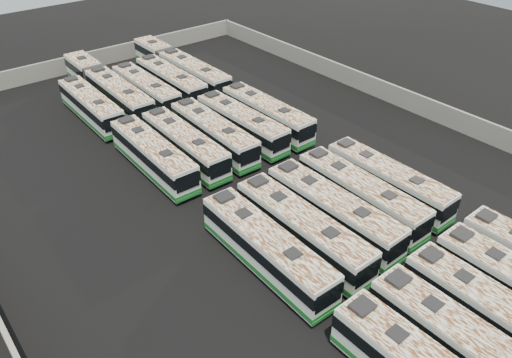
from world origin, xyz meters
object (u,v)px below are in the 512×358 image
Objects in this scene: bus_midfront_left at (302,230)px; bus_midback_far_left at (153,155)px; bus_midback_left at (185,145)px; bus_back_right at (171,82)px; bus_midfront_far_left at (267,249)px; bus_midback_far_right at (267,114)px; bus_back_far_right at (180,67)px; bus_midback_right at (242,124)px; bus_back_left at (107,87)px; bus_front_left at (469,351)px; bus_midfront_far_right at (388,181)px; bus_front_center at (498,319)px; bus_midfront_right at (361,195)px; bus_back_center at (146,90)px; bus_back_far_left at (91,106)px; bus_midback_center at (214,134)px; bus_midfront_center at (333,211)px.

bus_midback_far_left is at bearing 101.33° from bus_midfront_left.
bus_back_right is at bearing 64.83° from bus_midback_left.
bus_midfront_far_left is 20.49m from bus_midback_far_right.
bus_back_far_right is at bearing 52.97° from bus_midback_far_left.
bus_midback_left is 1.00× the size of bus_midback_right.
bus_front_left is at bearing -89.28° from bus_back_left.
bus_back_left reaches higher than bus_midfront_far_left.
bus_midback_far_left is at bearing -128.20° from bus_back_far_right.
bus_back_left is at bearing 153.31° from bus_back_right.
bus_midback_right is (-3.22, 15.62, 0.02)m from bus_midfront_far_right.
bus_back_left is at bearing 94.29° from bus_front_center.
bus_midfront_right is (9.89, 0.18, -0.03)m from bus_midfront_far_left.
bus_midfront_left is (3.29, -0.08, 0.01)m from bus_midfront_far_left.
bus_midfront_right reaches higher than bus_front_center.
bus_midfront_right is at bearing -83.14° from bus_back_center.
bus_midback_right is at bearing 0.53° from bus_midback_left.
bus_midfront_left is 1.02× the size of bus_midback_far_left.
bus_midfront_far_left is (-6.68, 13.16, 0.03)m from bus_front_center.
bus_midfront_far_right is 1.00× the size of bus_back_far_left.
bus_front_center is 42.13m from bus_back_center.
bus_midback_far_left is 1.03× the size of bus_back_far_left.
bus_midfront_far_left reaches higher than bus_back_far_left.
bus_midback_left is at bearing -178.06° from bus_midback_center.
bus_midback_far_left is 16.52m from bus_back_right.
bus_midfront_far_right is 17.02m from bus_midback_center.
bus_back_right is (6.47, -3.30, -0.02)m from bus_back_left.
bus_midfront_left is at bearing -176.86° from bus_midfront_right.
bus_midback_far_right is (9.87, -0.08, 0.02)m from bus_midback_left.
bus_back_far_left is (-3.27, 29.07, -0.08)m from bus_midfront_left.
bus_midfront_center is at bearing -88.64° from bus_midback_center.
bus_midfront_center reaches higher than bus_back_center.
bus_midfront_far_left is 3.29m from bus_midfront_left.
bus_back_center is (-6.65, 13.30, -0.03)m from bus_midback_far_right.
bus_midfront_left is 3.31m from bus_midfront_center.
bus_midfront_left is at bearing -89.37° from bus_back_left.
bus_midfront_far_left is at bearing -100.95° from bus_midback_left.
bus_midfront_center is 1.03× the size of bus_midback_left.
bus_back_left is (3.44, 3.49, 0.07)m from bus_back_far_left.
bus_midfront_left is at bearing -96.17° from bus_back_center.
bus_midback_far_left reaches higher than bus_midback_center.
bus_back_left is at bearing 94.82° from bus_midfront_center.
bus_midback_far_left is 3.22m from bus_midback_left.
bus_back_center is (-3.34, 28.79, -0.03)m from bus_midfront_right.
bus_back_left is (-9.75, 16.80, 0.04)m from bus_midback_far_right.
bus_midfront_far_left is 6.60m from bus_midfront_center.
bus_front_center is at bearing -97.81° from bus_midback_right.
bus_back_right reaches higher than bus_midfront_right.
bus_midfront_far_right is 0.99× the size of bus_back_center.
bus_midfront_far_right is 0.99× the size of bus_midback_left.
bus_midback_right is at bearing 67.17° from bus_midfront_left.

